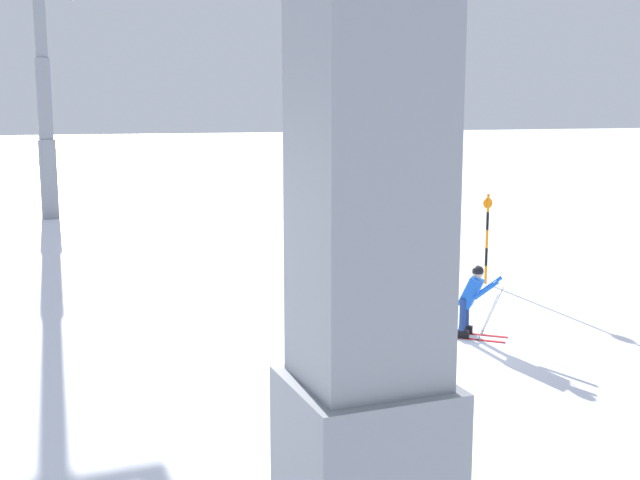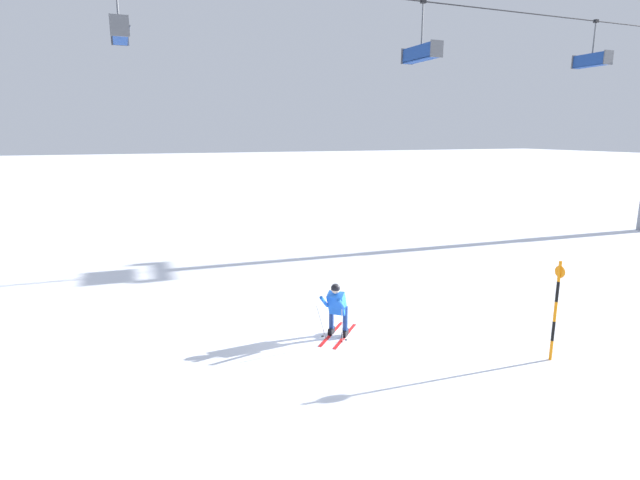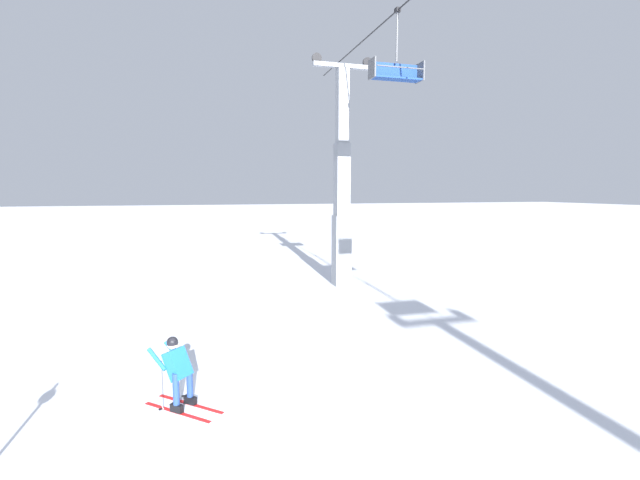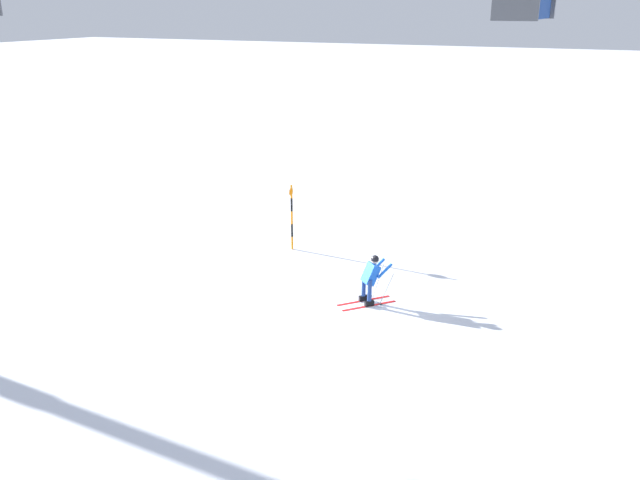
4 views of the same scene
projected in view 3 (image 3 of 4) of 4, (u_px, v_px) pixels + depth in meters
The scene contains 4 objects.
ground_plane at pixel (191, 430), 8.20m from camera, with size 260.00×260.00×0.00m, color white.
skier_carving_main at pixel (177, 368), 8.99m from camera, with size 1.53×1.60×1.62m.
lift_tower_near at pixel (342, 192), 20.25m from camera, with size 0.75×2.86×10.55m.
chairlift_seat_nearest at pixel (396, 70), 14.55m from camera, with size 0.61×1.81×2.29m.
Camera 3 is at (8.11, 0.21, 4.51)m, focal length 24.39 mm.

